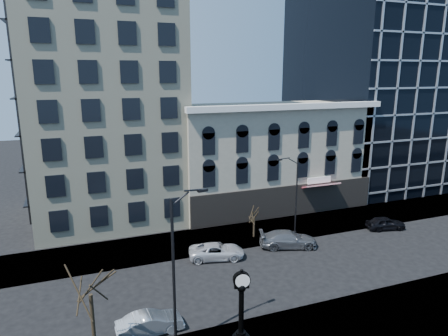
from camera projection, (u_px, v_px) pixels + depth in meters
name	position (u px, v px, depth m)	size (l,w,h in m)	color
ground	(218.00, 284.00, 30.30)	(160.00, 160.00, 0.00)	black
sidewalk_far	(189.00, 242.00, 37.56)	(160.00, 6.00, 0.12)	gray
cream_tower	(99.00, 36.00, 40.90)	(15.90, 15.40, 42.50)	beige
victorian_row	(267.00, 156.00, 47.49)	(22.60, 11.19, 12.50)	#A69E89
glass_office	(378.00, 85.00, 57.06)	(20.00, 20.15, 28.00)	black
street_clock	(241.00, 309.00, 23.17)	(1.06, 1.06, 4.67)	black
street_lamp_near	(184.00, 228.00, 21.87)	(2.44, 0.76, 9.53)	black
street_lamp_far	(292.00, 176.00, 37.66)	(2.07, 0.36, 7.97)	black
bare_tree_near	(89.00, 277.00, 20.08)	(4.21, 4.21, 7.23)	#312718
bare_tree_far	(254.00, 213.00, 38.21)	(1.89, 1.89, 3.25)	#312718
car_near_b	(150.00, 323.00, 24.41)	(1.42, 4.07, 1.34)	#A5A8AD
car_far_a	(217.00, 251.00, 34.33)	(2.20, 4.77, 1.33)	silver
car_far_b	(288.00, 239.00, 36.56)	(2.13, 5.24, 1.52)	#595B60
car_far_c	(385.00, 223.00, 40.74)	(1.58, 3.92, 1.34)	black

